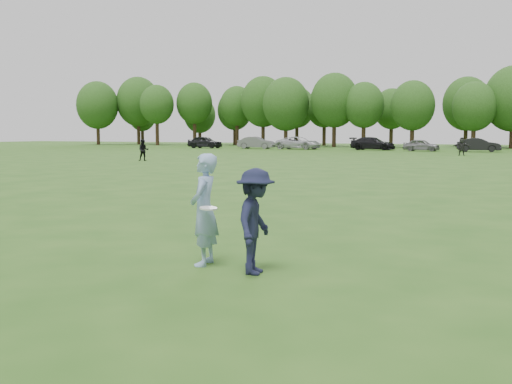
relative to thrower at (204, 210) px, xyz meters
The scene contains 12 objects.
ground 0.90m from the thrower, 116.36° to the left, with size 200.00×200.00×0.00m, color #275116.
thrower is the anchor object (origin of this frame).
defender 1.00m from the thrower, 11.81° to the right, with size 1.02×0.58×1.57m, color #181C36.
player_far_a 35.13m from the thrower, 126.48° to the left, with size 0.76×0.60×1.57m, color black.
player_far_d 48.42m from the thrower, 90.87° to the left, with size 1.52×0.48×1.64m, color #262626.
car_a 69.55m from the thrower, 119.19° to the left, with size 1.87×4.65×1.58m, color black.
car_b 65.95m from the thrower, 113.58° to the left, with size 1.61×4.61×1.52m, color slate.
car_c 64.21m from the thrower, 108.94° to the left, with size 2.55×5.53×1.54m, color #BABABF.
car_d 62.64m from the thrower, 100.94° to the left, with size 2.12×5.22×1.52m, color black.
car_e 59.63m from the thrower, 95.75° to the left, with size 1.57×3.91×1.33m, color slate.
car_f 59.47m from the thrower, 90.06° to the left, with size 1.56×4.47×1.47m, color black.
disc_in_play 0.33m from the thrower, 48.91° to the right, with size 0.29×0.29×0.06m.
Camera 1 is at (4.65, -8.30, 2.10)m, focal length 42.00 mm.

